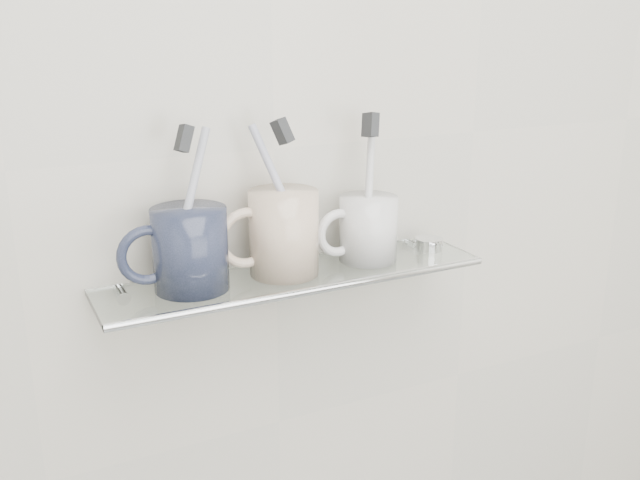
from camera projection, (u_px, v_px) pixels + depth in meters
wall_back at (274, 149)px, 0.92m from camera, size 2.50×0.00×2.50m
shelf_glass at (295, 276)px, 0.91m from camera, size 0.50×0.12×0.01m
shelf_rail at (315, 290)px, 0.86m from camera, size 0.50×0.01×0.01m
bracket_left at (122, 299)px, 0.86m from camera, size 0.02×0.03×0.02m
bracket_right at (412, 251)px, 1.04m from camera, size 0.02×0.03×0.02m
mug_left at (190, 249)px, 0.84m from camera, size 0.10×0.10×0.10m
mug_left_handle at (148, 255)px, 0.82m from camera, size 0.07×0.01×0.07m
toothbrush_left at (188, 207)px, 0.83m from camera, size 0.07×0.04×0.18m
bristles_left at (184, 138)px, 0.80m from camera, size 0.02×0.03×0.04m
mug_center at (284, 233)px, 0.89m from camera, size 0.10×0.10×0.11m
mug_center_handle at (247, 238)px, 0.87m from camera, size 0.08×0.01×0.08m
toothbrush_center at (283, 196)px, 0.88m from camera, size 0.07×0.05×0.18m
bristles_center at (282, 131)px, 0.85m from camera, size 0.02×0.03×0.04m
mug_right at (368, 229)px, 0.95m from camera, size 0.09×0.09×0.09m
mug_right_handle at (339, 233)px, 0.93m from camera, size 0.06×0.01×0.06m
toothbrush_right at (369, 186)px, 0.93m from camera, size 0.04×0.05×0.19m
bristles_right at (370, 125)px, 0.91m from camera, size 0.02×0.03×0.03m
chrome_cap at (429, 244)px, 1.00m from camera, size 0.04×0.04×0.02m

